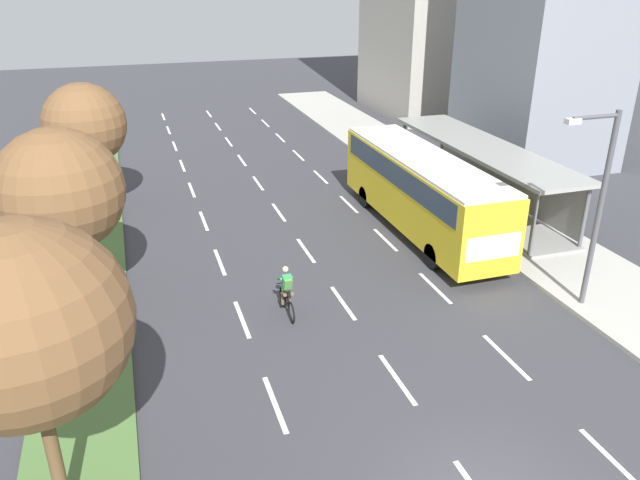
{
  "coord_description": "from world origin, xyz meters",
  "views": [
    {
      "loc": [
        -6.32,
        -8.07,
        10.47
      ],
      "look_at": [
        0.04,
        11.8,
        1.2
      ],
      "focal_mm": 34.41,
      "sensor_mm": 36.0,
      "label": 1
    }
  ],
  "objects_px": {
    "median_tree_nearest": "(24,324)",
    "median_tree_third": "(85,125)",
    "bus": "(421,186)",
    "cyclist": "(287,293)",
    "bus_shelter": "(485,168)",
    "median_tree_second": "(60,191)",
    "streetlight": "(597,199)"
  },
  "relations": [
    {
      "from": "median_tree_nearest",
      "to": "median_tree_third",
      "type": "distance_m",
      "value": 18.01
    },
    {
      "from": "bus",
      "to": "cyclist",
      "type": "height_order",
      "value": "bus"
    },
    {
      "from": "bus_shelter",
      "to": "bus",
      "type": "distance_m",
      "value": 4.68
    },
    {
      "from": "cyclist",
      "to": "median_tree_second",
      "type": "relative_size",
      "value": 0.3
    },
    {
      "from": "bus",
      "to": "median_tree_second",
      "type": "bearing_deg",
      "value": -169.36
    },
    {
      "from": "median_tree_third",
      "to": "streetlight",
      "type": "height_order",
      "value": "streetlight"
    },
    {
      "from": "bus",
      "to": "cyclist",
      "type": "distance_m",
      "value": 8.95
    },
    {
      "from": "median_tree_nearest",
      "to": "streetlight",
      "type": "relative_size",
      "value": 1.0
    },
    {
      "from": "median_tree_third",
      "to": "bus_shelter",
      "type": "bearing_deg",
      "value": -14.44
    },
    {
      "from": "bus",
      "to": "streetlight",
      "type": "bearing_deg",
      "value": -74.1
    },
    {
      "from": "bus",
      "to": "median_tree_nearest",
      "type": "height_order",
      "value": "median_tree_nearest"
    },
    {
      "from": "bus",
      "to": "median_tree_nearest",
      "type": "xyz_separation_m",
      "value": [
        -13.74,
        -11.59,
        2.61
      ]
    },
    {
      "from": "median_tree_nearest",
      "to": "median_tree_second",
      "type": "bearing_deg",
      "value": 90.22
    },
    {
      "from": "cyclist",
      "to": "median_tree_nearest",
      "type": "relative_size",
      "value": 0.28
    },
    {
      "from": "bus_shelter",
      "to": "cyclist",
      "type": "bearing_deg",
      "value": -148.87
    },
    {
      "from": "median_tree_nearest",
      "to": "streetlight",
      "type": "distance_m",
      "value": 16.42
    },
    {
      "from": "bus_shelter",
      "to": "streetlight",
      "type": "relative_size",
      "value": 1.94
    },
    {
      "from": "median_tree_third",
      "to": "streetlight",
      "type": "xyz_separation_m",
      "value": [
        15.47,
        -14.02,
        -0.3
      ]
    },
    {
      "from": "bus",
      "to": "median_tree_nearest",
      "type": "relative_size",
      "value": 1.73
    },
    {
      "from": "cyclist",
      "to": "median_tree_nearest",
      "type": "xyz_separation_m",
      "value": [
        -6.49,
        -6.5,
        3.89
      ]
    },
    {
      "from": "median_tree_second",
      "to": "median_tree_third",
      "type": "relative_size",
      "value": 1.02
    },
    {
      "from": "median_tree_nearest",
      "to": "median_tree_third",
      "type": "xyz_separation_m",
      "value": [
        0.44,
        17.99,
        -0.48
      ]
    },
    {
      "from": "median_tree_second",
      "to": "streetlight",
      "type": "xyz_separation_m",
      "value": [
        15.95,
        -5.03,
        -0.27
      ]
    },
    {
      "from": "bus_shelter",
      "to": "median_tree_third",
      "type": "bearing_deg",
      "value": 165.56
    },
    {
      "from": "streetlight",
      "to": "median_tree_second",
      "type": "bearing_deg",
      "value": 162.51
    },
    {
      "from": "bus_shelter",
      "to": "median_tree_third",
      "type": "xyz_separation_m",
      "value": [
        -17.58,
        4.53,
        2.33
      ]
    },
    {
      "from": "median_tree_second",
      "to": "median_tree_nearest",
      "type": "bearing_deg",
      "value": -89.78
    },
    {
      "from": "cyclist",
      "to": "streetlight",
      "type": "xyz_separation_m",
      "value": [
        9.42,
        -2.53,
        3.1
      ]
    },
    {
      "from": "streetlight",
      "to": "cyclist",
      "type": "bearing_deg",
      "value": 164.98
    },
    {
      "from": "bus",
      "to": "median_tree_third",
      "type": "xyz_separation_m",
      "value": [
        -13.3,
        6.41,
        2.13
      ]
    },
    {
      "from": "cyclist",
      "to": "median_tree_third",
      "type": "relative_size",
      "value": 0.31
    },
    {
      "from": "bus",
      "to": "streetlight",
      "type": "xyz_separation_m",
      "value": [
        2.17,
        -7.61,
        1.82
      ]
    }
  ]
}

